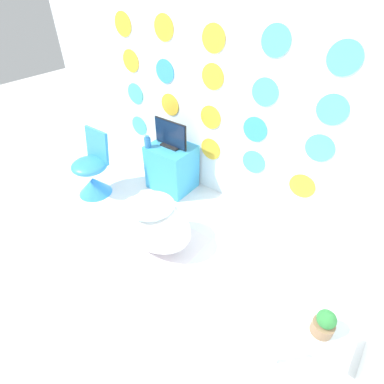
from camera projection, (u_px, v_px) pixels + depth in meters
ground_plane at (84, 289)px, 2.56m from camera, size 12.00×12.00×0.00m
wall_back_dotted at (212, 81)px, 2.95m from camera, size 5.07×0.05×2.60m
rug at (148, 243)px, 2.99m from camera, size 0.96×0.85×0.01m
bathtub at (153, 223)px, 2.86m from camera, size 0.82×0.53×0.49m
chair at (93, 175)px, 3.50m from camera, size 0.41×0.41×0.76m
tv_cabinet at (172, 167)px, 3.57m from camera, size 0.50×0.43×0.56m
tv at (170, 135)px, 3.32m from camera, size 0.44×0.12×0.31m
vase at (148, 142)px, 3.36m from camera, size 0.08×0.08×0.14m
side_table at (317, 338)px, 1.89m from camera, size 0.39×0.31×0.43m
potted_plant_left at (324, 323)px, 1.78m from camera, size 0.13×0.13×0.19m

